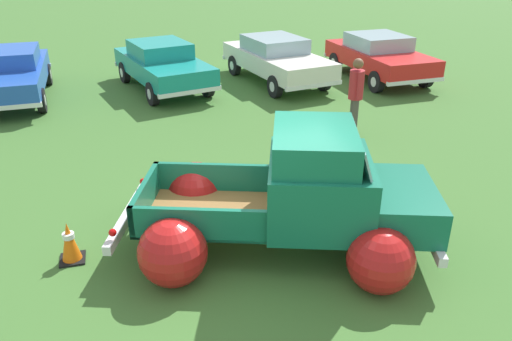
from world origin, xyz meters
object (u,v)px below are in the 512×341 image
Objects in this scene: spectator_0 at (356,92)px; lane_cone_0 at (337,158)px; vintage_pickup_truck at (300,203)px; show_car_1 at (162,64)px; lane_cone_1 at (69,242)px; show_car_2 at (276,58)px; show_car_0 at (11,73)px; show_car_3 at (379,55)px.

lane_cone_0 is at bearing 67.09° from spectator_0.
vintage_pickup_truck is 7.93× the size of lane_cone_0.
show_car_1 is 9.11m from lane_cone_1.
spectator_0 reaches higher than show_car_2.
show_car_0 is 9.96m from lane_cone_0.
vintage_pickup_truck is at bearing 27.53° from show_car_0.
spectator_0 is at bearing 23.20° from show_car_1.
show_car_2 reaches higher than lane_cone_0.
show_car_0 reaches higher than lane_cone_1.
show_car_0 is at bearing 102.85° from lane_cone_1.
spectator_0 is (-3.04, -4.53, 0.28)m from show_car_3.
show_car_0 is 1.07× the size of show_car_3.
spectator_0 is at bearing 56.32° from lane_cone_0.
spectator_0 is 2.91× the size of lane_cone_1.
vintage_pickup_truck is 2.87m from lane_cone_0.
lane_cone_0 is (7.00, -7.07, -0.47)m from show_car_0.
vintage_pickup_truck is 1.02× the size of show_car_2.
lane_cone_0 is (2.71, -7.04, -0.47)m from show_car_1.
lane_cone_0 and lane_cone_1 have the same top height.
lane_cone_0 is (-0.89, -6.89, -0.47)m from show_car_2.
show_car_2 and show_car_3 have the same top height.
spectator_0 reaches higher than lane_cone_1.
spectator_0 is 2.33m from lane_cone_0.
show_car_1 is 0.96× the size of show_car_2.
spectator_0 is at bearing -37.03° from show_car_3.
show_car_3 is 5.46m from spectator_0.
show_car_1 is 3.61m from show_car_2.
show_car_3 is at bearing 74.72° from vintage_pickup_truck.
show_car_3 is at bearing 84.24° from show_car_0.
show_car_0 is 0.99× the size of show_car_1.
lane_cone_1 is at bearing -44.85° from show_car_2.
vintage_pickup_truck reaches higher than spectator_0.
show_car_1 is at bearing 75.56° from lane_cone_1.
show_car_0 is 2.52× the size of spectator_0.
show_car_0 is 7.34× the size of lane_cone_0.
show_car_0 is at bearing -96.77° from show_car_3.
show_car_2 is at bearing 82.61° from lane_cone_0.
show_car_2 is at bearing 93.52° from vintage_pickup_truck.
show_car_0 is at bearing -104.33° from show_car_1.
show_car_3 is at bearing 70.57° from show_car_2.
vintage_pickup_truck is 5.06m from spectator_0.
vintage_pickup_truck is 2.72× the size of spectator_0.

